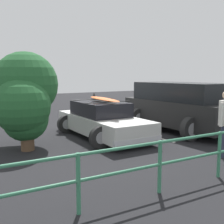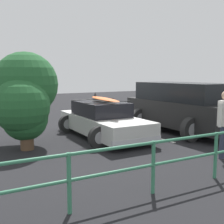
{
  "view_description": "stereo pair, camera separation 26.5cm",
  "coord_description": "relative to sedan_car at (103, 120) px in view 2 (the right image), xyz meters",
  "views": [
    {
      "loc": [
        5.31,
        9.09,
        2.16
      ],
      "look_at": [
        0.34,
        1.4,
        0.95
      ],
      "focal_mm": 45.0,
      "sensor_mm": 36.0,
      "label": 1
    },
    {
      "loc": [
        5.08,
        9.23,
        2.16
      ],
      "look_at": [
        0.34,
        1.4,
        0.95
      ],
      "focal_mm": 45.0,
      "sensor_mm": 36.0,
      "label": 2
    }
  ],
  "objects": [
    {
      "name": "sedan_car",
      "position": [
        0.0,
        0.0,
        0.0
      ],
      "size": [
        2.42,
        4.36,
        1.51
      ],
      "color": "silver",
      "rests_on": "ground"
    },
    {
      "name": "suv_car",
      "position": [
        -3.06,
        0.72,
        0.37
      ],
      "size": [
        2.73,
        4.82,
        1.87
      ],
      "color": "black",
      "rests_on": "ground"
    },
    {
      "name": "railing_fence",
      "position": [
        -0.06,
        4.73,
        0.06
      ],
      "size": [
        9.72,
        0.54,
        0.98
      ],
      "color": "#387F5B",
      "rests_on": "ground"
    },
    {
      "name": "bush_near_left",
      "position": [
        2.72,
        -0.08,
        0.94
      ],
      "size": [
        2.17,
        2.4,
        2.87
      ],
      "color": "brown",
      "rests_on": "ground"
    },
    {
      "name": "parking_stripe",
      "position": [
        -1.53,
        0.04,
        -0.59
      ],
      "size": [
        0.12,
        3.94,
        0.0
      ],
      "primitive_type": "cube",
      "rotation": [
        0.0,
        0.0,
        1.57
      ],
      "color": "silver",
      "rests_on": "ground"
    },
    {
      "name": "ground_plane",
      "position": [
        -0.34,
        -0.76,
        -0.6
      ],
      "size": [
        44.0,
        44.0,
        0.02
      ],
      "primitive_type": "cube",
      "color": "black",
      "rests_on": "ground"
    }
  ]
}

